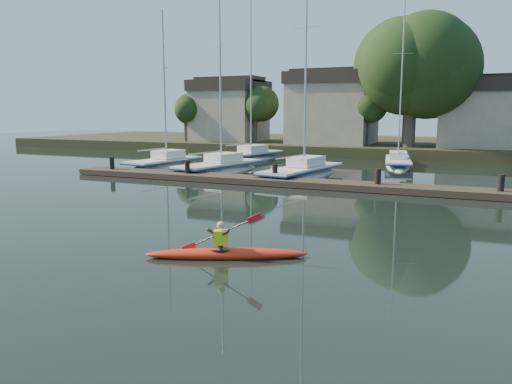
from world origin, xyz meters
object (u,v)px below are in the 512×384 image
at_px(sailboat_5, 249,162).
at_px(sailboat_6, 398,168).
at_px(kayak, 226,252).
at_px(sailboat_0, 165,170).
at_px(sailboat_1, 219,175).
at_px(sailboat_2, 302,180).
at_px(dock, 324,184).

height_order(sailboat_5, sailboat_6, sailboat_5).
relative_size(kayak, sailboat_5, 0.29).
relative_size(sailboat_0, sailboat_1, 0.86).
relative_size(kayak, sailboat_6, 0.31).
bearing_deg(sailboat_2, sailboat_0, -176.44).
bearing_deg(dock, sailboat_6, 80.72).
height_order(sailboat_2, sailboat_5, sailboat_2).
bearing_deg(sailboat_0, dock, -12.52).
xyz_separation_m(sailboat_1, sailboat_5, (-1.75, 9.06, 0.01)).
distance_m(kayak, sailboat_0, 24.72).
xyz_separation_m(sailboat_1, sailboat_2, (6.32, -0.31, 0.00)).
distance_m(dock, sailboat_2, 4.61).
relative_size(sailboat_1, sailboat_2, 0.94).
height_order(dock, sailboat_0, sailboat_0).
distance_m(sailboat_0, sailboat_6, 18.33).
bearing_deg(dock, sailboat_5, 128.95).
xyz_separation_m(sailboat_0, sailboat_1, (5.17, -0.84, 0.01)).
height_order(sailboat_1, sailboat_2, sailboat_2).
bearing_deg(sailboat_1, kayak, -51.16).
relative_size(dock, sailboat_1, 2.22).
bearing_deg(sailboat_0, sailboat_6, 34.39).
bearing_deg(kayak, dock, 70.20).
relative_size(dock, sailboat_2, 2.08).
xyz_separation_m(sailboat_5, sailboat_6, (12.84, 0.25, 0.03)).
bearing_deg(sailboat_1, sailboat_2, 7.70).
relative_size(sailboat_5, sailboat_6, 1.08).
bearing_deg(dock, sailboat_2, 124.08).
relative_size(sailboat_1, sailboat_5, 0.95).
relative_size(kayak, sailboat_2, 0.28).
relative_size(dock, sailboat_0, 2.58).
xyz_separation_m(dock, sailboat_5, (-10.64, 13.17, -0.41)).
xyz_separation_m(sailboat_0, sailboat_2, (11.49, -1.15, 0.01)).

